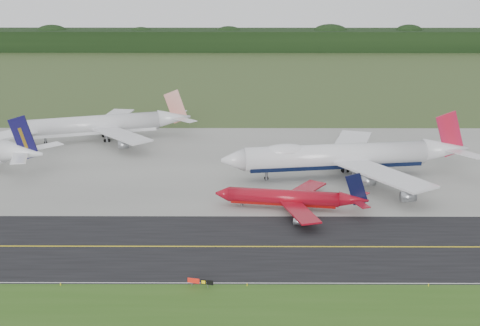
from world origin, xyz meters
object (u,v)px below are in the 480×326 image
Objects in this scene: jet_ba_747 at (345,156)px; jet_star_tail at (104,125)px; jet_red_737 at (292,198)px; taxiway_sign at (200,282)px.

jet_ba_747 is 78.57m from jet_star_tail.
jet_red_737 is 80.39m from jet_star_tail.
jet_ba_747 is 1.89× the size of jet_red_737.
taxiway_sign is at bearing -116.44° from jet_red_737.
jet_ba_747 is 1.22× the size of jet_star_tail.
jet_ba_747 is at bearing 60.75° from taxiway_sign.
jet_red_737 is 42.14m from taxiway_sign.
jet_star_tail reaches higher than taxiway_sign.
jet_red_737 is 7.69× the size of taxiway_sign.
jet_star_tail reaches higher than jet_red_737.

